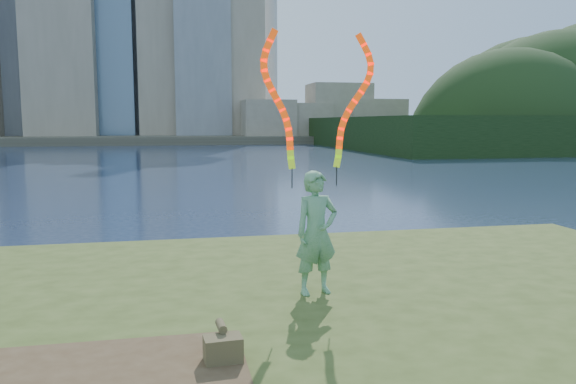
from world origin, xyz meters
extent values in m
plane|color=#1A2842|center=(0.00, 0.00, 0.00)|extent=(320.00, 320.00, 0.00)
cube|color=#384819|center=(0.00, -2.20, 0.40)|extent=(17.00, 15.00, 0.30)
cube|color=#384819|center=(0.00, -2.00, 0.65)|extent=(14.00, 12.00, 0.30)
cube|color=#474234|center=(0.00, 95.00, 0.60)|extent=(320.00, 40.00, 1.20)
imported|color=#136E26|center=(0.76, -0.36, 1.73)|extent=(0.76, 0.57, 1.86)
cylinder|color=black|center=(0.40, -0.31, 2.56)|extent=(0.02, 0.02, 0.30)
cylinder|color=black|center=(1.13, -0.16, 2.56)|extent=(0.02, 0.02, 0.30)
cube|color=#4A4224|center=(-0.84, -2.56, 0.95)|extent=(0.42, 0.30, 0.29)
cylinder|color=#4A4224|center=(-0.84, -2.37, 1.14)|extent=(0.11, 0.28, 0.10)
camera|label=1|loc=(-1.33, -8.36, 3.38)|focal=35.00mm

